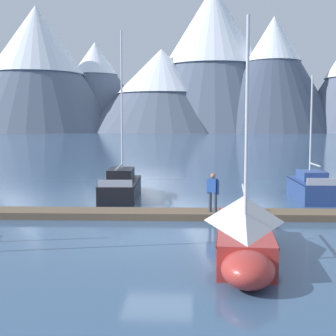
% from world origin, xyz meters
% --- Properties ---
extents(ground_plane, '(700.00, 700.00, 0.00)m').
position_xyz_m(ground_plane, '(0.00, 0.00, 0.00)').
color(ground_plane, '#38567A').
extents(mountain_west_summit, '(76.10, 76.10, 57.63)m').
position_xyz_m(mountain_west_summit, '(-72.57, 204.32, 30.76)').
color(mountain_west_summit, slate).
rests_on(mountain_west_summit, ground).
extents(mountain_central_massif, '(59.04, 59.04, 43.86)m').
position_xyz_m(mountain_central_massif, '(-49.24, 222.68, 22.60)').
color(mountain_central_massif, slate).
rests_on(mountain_central_massif, ground).
extents(mountain_shoulder_ridge, '(72.89, 72.89, 38.13)m').
position_xyz_m(mountain_shoulder_ridge, '(-15.22, 208.24, 20.35)').
color(mountain_shoulder_ridge, slate).
rests_on(mountain_shoulder_ridge, ground).
extents(mountain_east_summit, '(81.82, 81.82, 69.23)m').
position_xyz_m(mountain_east_summit, '(8.80, 219.57, 37.00)').
color(mountain_east_summit, slate).
rests_on(mountain_east_summit, ground).
extents(mountain_rear_spur, '(59.18, 59.18, 51.13)m').
position_xyz_m(mountain_rear_spur, '(35.19, 202.76, 26.50)').
color(mountain_rear_spur, '#424C60').
rests_on(mountain_rear_spur, ground).
extents(dock, '(29.82, 2.33, 0.30)m').
position_xyz_m(dock, '(0.00, 4.00, 0.14)').
color(dock, brown).
rests_on(dock, ground).
extents(sailboat_mid_dock_port, '(2.23, 7.14, 9.27)m').
position_xyz_m(sailboat_mid_dock_port, '(-2.85, 9.94, 0.64)').
color(sailboat_mid_dock_port, black).
rests_on(sailboat_mid_dock_port, ground).
extents(sailboat_mid_dock_starboard, '(2.14, 7.13, 7.23)m').
position_xyz_m(sailboat_mid_dock_starboard, '(2.87, -1.97, 0.85)').
color(sailboat_mid_dock_starboard, '#B2332D').
rests_on(sailboat_mid_dock_starboard, ground).
extents(sailboat_far_berth, '(1.92, 5.56, 6.72)m').
position_xyz_m(sailboat_far_berth, '(7.60, 9.82, 0.65)').
color(sailboat_far_berth, navy).
rests_on(sailboat_far_berth, ground).
extents(person_on_dock, '(0.52, 0.38, 1.69)m').
position_xyz_m(person_on_dock, '(2.08, 3.81, 1.26)').
color(person_on_dock, '#384256').
rests_on(person_on_dock, dock).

